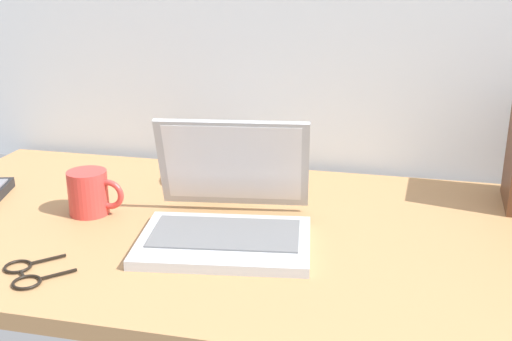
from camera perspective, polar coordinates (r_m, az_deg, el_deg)
name	(u,v)px	position (r m, az deg, el deg)	size (l,w,h in m)	color
desk	(275,238)	(1.21, 1.79, -6.20)	(1.60, 0.76, 0.03)	#A87A4C
laptop	(228,213)	(1.17, -2.62, -3.94)	(0.34, 0.33, 0.21)	#B2B5BA
coffee_mug	(89,193)	(1.31, -15.08, -2.03)	(0.12, 0.08, 0.09)	red
eyeglasses	(25,273)	(1.11, -20.46, -8.85)	(0.14, 0.14, 0.01)	black
cushion	(220,166)	(1.43, -3.37, 0.42)	(0.21, 0.18, 0.09)	gray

